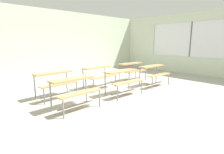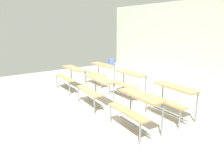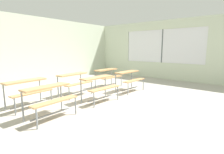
{
  "view_description": "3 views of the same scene",
  "coord_description": "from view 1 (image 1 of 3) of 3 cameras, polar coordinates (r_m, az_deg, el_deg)",
  "views": [
    {
      "loc": [
        -3.8,
        -3.3,
        1.6
      ],
      "look_at": [
        -0.06,
        0.74,
        0.48
      ],
      "focal_mm": 28.0,
      "sensor_mm": 36.0,
      "label": 1
    },
    {
      "loc": [
        4.58,
        -2.43,
        2.13
      ],
      "look_at": [
        -0.5,
        1.05,
        0.58
      ],
      "focal_mm": 33.64,
      "sensor_mm": 36.0,
      "label": 2
    },
    {
      "loc": [
        -3.8,
        -3.3,
        1.6
      ],
      "look_at": [
        0.84,
        0.49,
        0.6
      ],
      "focal_mm": 28.0,
      "sensor_mm": 36.0,
      "label": 3
    }
  ],
  "objects": [
    {
      "name": "ground",
      "position": [
        5.29,
        5.98,
        -6.46
      ],
      "size": [
        10.0,
        9.0,
        0.05
      ],
      "primitive_type": "cube",
      "color": "#ADA89E"
    },
    {
      "name": "wall_back",
      "position": [
        8.68,
        -17.1,
        10.34
      ],
      "size": [
        10.0,
        0.12,
        3.0
      ],
      "primitive_type": "cube",
      "color": "beige",
      "rests_on": "ground"
    },
    {
      "name": "wall_right",
      "position": [
        9.35,
        27.81,
        9.25
      ],
      "size": [
        0.12,
        9.0,
        3.0
      ],
      "color": "beige",
      "rests_on": "ground"
    },
    {
      "name": "desk_bench_r0c0",
      "position": [
        4.23,
        -11.98,
        -2.94
      ],
      "size": [
        1.12,
        0.63,
        0.74
      ],
      "rotation": [
        0.0,
        0.0,
        0.04
      ],
      "color": "tan",
      "rests_on": "ground"
    },
    {
      "name": "desk_bench_r0c1",
      "position": [
        5.24,
        3.72,
        0.06
      ],
      "size": [
        1.13,
        0.65,
        0.74
      ],
      "rotation": [
        0.0,
        0.0,
        -0.05
      ],
      "color": "tan",
      "rests_on": "ground"
    },
    {
      "name": "desk_bench_r0c2",
      "position": [
        6.5,
        13.64,
        1.99
      ],
      "size": [
        1.12,
        0.63,
        0.74
      ],
      "rotation": [
        0.0,
        0.0,
        -0.03
      ],
      "color": "tan",
      "rests_on": "ground"
    },
    {
      "name": "desk_bench_r1c0",
      "position": [
        5.21,
        -17.96,
        -0.55
      ],
      "size": [
        1.13,
        0.65,
        0.74
      ],
      "rotation": [
        0.0,
        0.0,
        0.05
      ],
      "color": "tan",
      "rests_on": "ground"
    },
    {
      "name": "desk_bench_r1c1",
      "position": [
        6.02,
        -4.21,
        1.55
      ],
      "size": [
        1.12,
        0.64,
        0.74
      ],
      "rotation": [
        0.0,
        0.0,
        0.04
      ],
      "color": "tan",
      "rests_on": "ground"
    },
    {
      "name": "desk_bench_r1c2",
      "position": [
        7.15,
        6.64,
        3.08
      ],
      "size": [
        1.11,
        0.6,
        0.74
      ],
      "rotation": [
        0.0,
        0.0,
        -0.01
      ],
      "color": "tan",
      "rests_on": "ground"
    }
  ]
}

